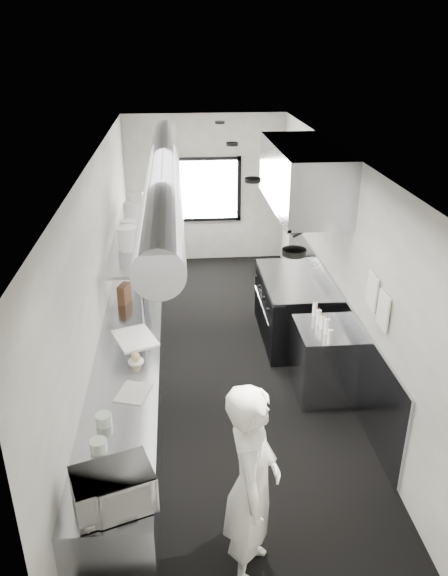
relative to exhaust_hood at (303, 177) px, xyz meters
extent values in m
cube|color=black|center=(-1.10, -0.70, -2.39)|extent=(3.00, 8.00, 0.01)
cube|color=silver|center=(-1.10, -0.70, 0.41)|extent=(3.00, 8.00, 0.01)
cube|color=silver|center=(-1.10, 3.30, -0.99)|extent=(3.00, 0.02, 2.80)
cube|color=silver|center=(-1.10, -4.70, -0.99)|extent=(3.00, 0.02, 2.80)
cube|color=silver|center=(-2.60, -0.70, -0.99)|extent=(0.02, 8.00, 2.80)
cube|color=silver|center=(0.40, -0.70, -0.99)|extent=(0.02, 8.00, 2.80)
cube|color=#9CA2AB|center=(0.38, -0.40, -1.84)|extent=(0.03, 5.50, 1.10)
cylinder|color=#9B9CA3|center=(-1.80, -0.30, 0.16)|extent=(0.40, 6.40, 0.40)
cube|color=white|center=(-1.10, 3.26, -0.99)|extent=(1.20, 0.03, 1.10)
cube|color=black|center=(-1.10, 3.28, -0.42)|extent=(1.36, 0.03, 0.08)
cube|color=black|center=(-1.10, 3.28, -1.57)|extent=(1.36, 0.03, 0.08)
cube|color=black|center=(-1.74, 3.28, -0.99)|extent=(0.08, 0.03, 1.25)
cube|color=black|center=(-0.46, 3.28, -0.99)|extent=(0.08, 0.03, 1.25)
cube|color=#9CA2AB|center=(0.00, 0.00, 0.01)|extent=(0.80, 2.20, 0.80)
cube|color=#9CA2AB|center=(-0.38, 0.00, -0.38)|extent=(0.05, 2.20, 0.05)
cube|color=black|center=(-0.08, 0.00, -0.33)|extent=(0.50, 2.10, 0.28)
cube|color=#9CA2AB|center=(-2.25, -1.20, -1.94)|extent=(0.70, 6.00, 0.90)
cube|color=#9CA2AB|center=(-2.30, 0.30, -0.84)|extent=(0.45, 3.00, 0.04)
cylinder|color=#9CA2AB|center=(-2.10, -1.10, -1.17)|extent=(0.04, 0.04, 0.66)
cylinder|color=#9CA2AB|center=(-2.10, 0.30, -1.17)|extent=(0.04, 0.04, 0.66)
cylinder|color=#9CA2AB|center=(-2.10, 1.70, -1.17)|extent=(0.04, 0.04, 0.66)
cube|color=black|center=(-0.05, 0.00, -1.94)|extent=(0.85, 1.60, 0.90)
cube|color=#9CA2AB|center=(-0.05, 0.00, -1.47)|extent=(0.85, 1.60, 0.04)
cube|color=#9CA2AB|center=(-0.46, 0.00, -1.94)|extent=(0.03, 1.55, 0.80)
cylinder|color=#9CA2AB|center=(-0.49, 0.00, -1.84)|extent=(0.03, 1.30, 0.03)
cube|color=#9CA2AB|center=(0.05, -1.40, -1.94)|extent=(0.65, 0.80, 0.90)
cube|color=#9CA2AB|center=(-2.25, 2.50, -1.94)|extent=(0.70, 1.20, 0.90)
cube|color=white|center=(0.37, -1.90, -0.79)|extent=(0.02, 0.28, 0.38)
cube|color=white|center=(0.37, -2.25, -0.84)|extent=(0.02, 0.28, 0.38)
imported|color=white|center=(-1.15, -3.82, -1.49)|extent=(0.56, 0.73, 1.80)
imported|color=silver|center=(-2.19, -3.93, -1.33)|extent=(0.63, 0.55, 0.32)
cylinder|color=#AEB7A9|center=(-2.38, -3.32, -1.44)|extent=(0.19, 0.19, 0.10)
cylinder|color=#AEB7A9|center=(-2.37, -2.97, -1.44)|extent=(0.15, 0.15, 0.10)
cube|color=silver|center=(-2.14, -2.51, -1.49)|extent=(0.39, 0.43, 0.01)
cylinder|color=silver|center=(-2.15, -1.95, -1.48)|extent=(0.17, 0.17, 0.01)
sphere|color=tan|center=(-2.15, -1.95, -1.43)|extent=(0.10, 0.10, 0.10)
cube|color=white|center=(-2.18, -1.45, -1.48)|extent=(0.58, 0.66, 0.02)
cube|color=#51311C|center=(-2.37, -0.47, -1.37)|extent=(0.17, 0.25, 0.25)
cylinder|color=silver|center=(-2.29, -0.31, -0.67)|extent=(0.30, 0.30, 0.29)
cylinder|color=silver|center=(-2.29, 0.01, -0.68)|extent=(0.24, 0.24, 0.29)
cylinder|color=silver|center=(-2.28, 0.63, -0.64)|extent=(0.32, 0.32, 0.35)
cylinder|color=silver|center=(-2.27, 1.04, -0.62)|extent=(0.27, 0.27, 0.40)
cylinder|color=white|center=(0.01, -1.73, -1.41)|extent=(0.07, 0.07, 0.17)
cylinder|color=white|center=(0.03, -1.52, -1.39)|extent=(0.08, 0.08, 0.19)
cylinder|color=white|center=(0.01, -1.39, -1.41)|extent=(0.07, 0.07, 0.16)
cylinder|color=white|center=(-0.01, -1.28, -1.40)|extent=(0.06, 0.06, 0.18)
cylinder|color=white|center=(0.00, -1.06, -1.40)|extent=(0.06, 0.06, 0.18)
camera|label=1|loc=(-1.65, -7.03, 1.67)|focal=34.49mm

